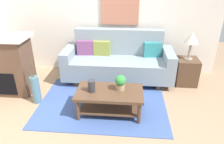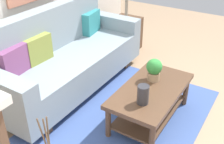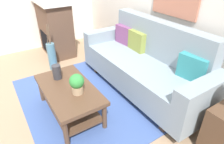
# 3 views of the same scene
# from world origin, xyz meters

# --- Properties ---
(ground_plane) EXTENTS (8.88, 8.88, 0.00)m
(ground_plane) POSITION_xyz_m (0.00, 0.00, 0.00)
(ground_plane) COLOR #9E7F60
(area_rug) EXTENTS (2.29, 1.69, 0.01)m
(area_rug) POSITION_xyz_m (0.00, 0.50, 0.01)
(area_rug) COLOR #3D5693
(area_rug) RESTS_ON ground_plane
(couch) EXTENTS (2.31, 0.84, 1.08)m
(couch) POSITION_xyz_m (0.22, 1.47, 0.43)
(couch) COLOR gray
(couch) RESTS_ON ground_plane
(throw_pillow_plum) EXTENTS (0.37, 0.15, 0.32)m
(throw_pillow_plum) POSITION_xyz_m (-0.51, 1.59, 0.68)
(throw_pillow_plum) COLOR #7A4270
(throw_pillow_plum) RESTS_ON couch
(throw_pillow_olive) EXTENTS (0.37, 0.14, 0.32)m
(throw_pillow_olive) POSITION_xyz_m (-0.14, 1.59, 0.68)
(throw_pillow_olive) COLOR olive
(throw_pillow_olive) RESTS_ON couch
(throw_pillow_teal) EXTENTS (0.37, 0.17, 0.32)m
(throw_pillow_teal) POSITION_xyz_m (0.95, 1.59, 0.68)
(throw_pillow_teal) COLOR teal
(throw_pillow_teal) RESTS_ON couch
(coffee_table) EXTENTS (1.10, 0.60, 0.43)m
(coffee_table) POSITION_xyz_m (0.15, 0.22, 0.31)
(coffee_table) COLOR #513826
(coffee_table) RESTS_ON ground_plane
(tabletop_vase) EXTENTS (0.12, 0.12, 0.20)m
(tabletop_vase) POSITION_xyz_m (-0.13, 0.19, 0.53)
(tabletop_vase) COLOR #2D2D33
(tabletop_vase) RESTS_ON coffee_table
(potted_plant_tabletop) EXTENTS (0.18, 0.18, 0.26)m
(potted_plant_tabletop) POSITION_xyz_m (0.33, 0.28, 0.57)
(potted_plant_tabletop) COLOR tan
(potted_plant_tabletop) RESTS_ON coffee_table
(fireplace) EXTENTS (1.02, 0.58, 1.16)m
(fireplace) POSITION_xyz_m (-1.89, 0.76, 0.59)
(fireplace) COLOR brown
(fireplace) RESTS_ON ground_plane
(floor_vase) EXTENTS (0.15, 0.15, 0.52)m
(floor_vase) POSITION_xyz_m (-1.21, 0.43, 0.26)
(floor_vase) COLOR slate
(floor_vase) RESTS_ON ground_plane
(floor_vase_branch_a) EXTENTS (0.02, 0.02, 0.36)m
(floor_vase_branch_a) POSITION_xyz_m (-1.19, 0.43, 0.70)
(floor_vase_branch_a) COLOR brown
(floor_vase_branch_a) RESTS_ON floor_vase
(floor_vase_branch_b) EXTENTS (0.04, 0.05, 0.36)m
(floor_vase_branch_b) POSITION_xyz_m (-1.22, 0.45, 0.70)
(floor_vase_branch_b) COLOR brown
(floor_vase_branch_b) RESTS_ON floor_vase
(floor_vase_branch_c) EXTENTS (0.02, 0.05, 0.36)m
(floor_vase_branch_c) POSITION_xyz_m (-1.22, 0.41, 0.70)
(floor_vase_branch_c) COLOR brown
(floor_vase_branch_c) RESTS_ON floor_vase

